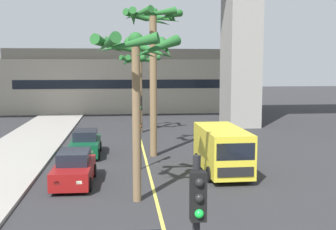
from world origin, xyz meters
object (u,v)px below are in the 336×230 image
car_queue_front (86,144)px  palm_tree_near_median (153,38)px  palm_tree_far_median (140,69)px  traffic_light_median_far (140,119)px  delivery_van (222,149)px  car_queue_third (74,169)px  palm_tree_mid_median (136,61)px

car_queue_front → palm_tree_near_median: 7.74m
palm_tree_far_median → traffic_light_median_far: bearing=-92.5°
traffic_light_median_far → delivery_van: bearing=-17.5°
delivery_van → traffic_light_median_far: traffic_light_median_far is taller
car_queue_third → traffic_light_median_far: size_ratio=0.98×
car_queue_third → palm_tree_near_median: 9.68m
delivery_van → car_queue_third: bearing=-171.1°
car_queue_third → palm_tree_far_median: size_ratio=0.64×
palm_tree_near_median → car_queue_front: bearing=171.5°
car_queue_third → palm_tree_mid_median: size_ratio=0.60×
traffic_light_median_far → palm_tree_mid_median: size_ratio=0.61×
car_queue_front → delivery_van: size_ratio=0.78×
traffic_light_median_far → palm_tree_far_median: palm_tree_far_median is taller
car_queue_front → palm_tree_near_median: size_ratio=0.46×
traffic_light_median_far → palm_tree_far_median: size_ratio=0.65×
palm_tree_mid_median → palm_tree_near_median: bearing=81.3°
palm_tree_far_median → car_queue_third: bearing=-104.1°
delivery_van → palm_tree_far_median: (-3.58, 13.92, 4.00)m
car_queue_front → car_queue_third: size_ratio=1.00×
traffic_light_median_far → palm_tree_far_median: 12.89m
car_queue_front → palm_tree_far_median: bearing=66.3°
car_queue_front → car_queue_third: (-0.00, -6.46, 0.00)m
car_queue_front → car_queue_third: bearing=-90.0°
car_queue_third → delivery_van: size_ratio=0.78×
traffic_light_median_far → palm_tree_near_median: 5.71m
car_queue_front → delivery_van: (7.36, -5.32, 0.57)m
traffic_light_median_far → palm_tree_near_median: size_ratio=0.47×
delivery_van → traffic_light_median_far: (-4.14, 1.30, 1.43)m
car_queue_front → delivery_van: bearing=-35.9°
car_queue_third → palm_tree_near_median: (4.17, 5.84, 6.49)m
delivery_van → palm_tree_near_median: 8.20m
car_queue_third → traffic_light_median_far: 4.51m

